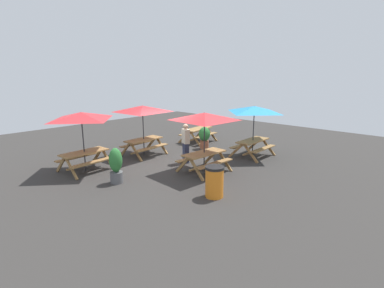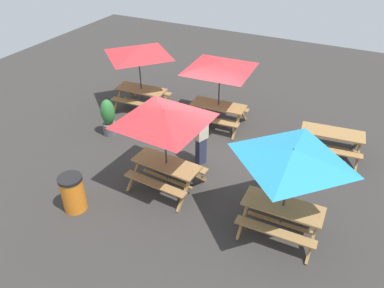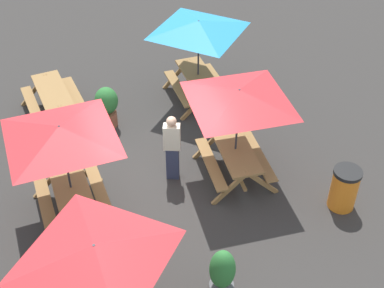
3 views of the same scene
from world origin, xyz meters
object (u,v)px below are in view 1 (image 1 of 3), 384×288
object	(u,v)px
picnic_table_4	(254,113)
picnic_table_0	(198,132)
picnic_table_3	(205,121)
potted_plant_1	(116,165)
picnic_table_1	(143,112)
person_standing	(186,142)
potted_plant_0	(204,137)
picnic_table_2	(82,120)
trash_bin_orange	(214,182)

from	to	relation	value
picnic_table_4	picnic_table_0	bearing A→B (deg)	81.97
picnic_table_3	picnic_table_4	size ratio (longest dim) A/B	1.21
potted_plant_1	picnic_table_1	bearing A→B (deg)	36.24
picnic_table_0	person_standing	bearing A→B (deg)	-152.38
potted_plant_0	picnic_table_2	bearing A→B (deg)	168.30
picnic_table_0	trash_bin_orange	world-z (taller)	trash_bin_orange
picnic_table_4	potted_plant_1	bearing A→B (deg)	164.00
picnic_table_4	person_standing	world-z (taller)	picnic_table_4
person_standing	trash_bin_orange	bearing A→B (deg)	-10.99
picnic_table_0	potted_plant_1	xyz separation A→B (m)	(-6.61, -2.05, 0.07)
picnic_table_4	person_standing	distance (m)	3.37
picnic_table_4	person_standing	xyz separation A→B (m)	(-2.78, 1.56, -1.10)
picnic_table_3	trash_bin_orange	size ratio (longest dim) A/B	2.88
picnic_table_4	trash_bin_orange	size ratio (longest dim) A/B	2.38
potted_plant_1	picnic_table_4	bearing A→B (deg)	-15.37
picnic_table_0	picnic_table_4	xyz separation A→B (m)	(-0.49, -3.74, 1.43)
picnic_table_3	person_standing	distance (m)	1.77
trash_bin_orange	picnic_table_4	bearing A→B (deg)	18.12
picnic_table_2	potted_plant_0	xyz separation A→B (m)	(5.78, -1.20, -1.37)
picnic_table_2	potted_plant_1	bearing A→B (deg)	-91.22
picnic_table_3	person_standing	bearing A→B (deg)	78.40
person_standing	picnic_table_0	bearing A→B (deg)	145.34
picnic_table_2	potted_plant_0	world-z (taller)	picnic_table_2
picnic_table_2	potted_plant_0	size ratio (longest dim) A/B	2.11
picnic_table_2	potted_plant_1	xyz separation A→B (m)	(0.06, -2.04, -1.35)
picnic_table_0	picnic_table_3	size ratio (longest dim) A/B	0.69
picnic_table_3	trash_bin_orange	bearing A→B (deg)	-128.27
picnic_table_2	picnic_table_3	xyz separation A→B (m)	(3.04, -3.50, 0.00)
picnic_table_2	picnic_table_4	world-z (taller)	same
picnic_table_0	person_standing	world-z (taller)	person_standing
picnic_table_2	picnic_table_3	bearing A→B (deg)	-52.00
trash_bin_orange	potted_plant_0	xyz separation A→B (m)	(4.36, 4.09, 0.12)
picnic_table_1	potted_plant_0	xyz separation A→B (m)	(2.80, -1.29, -1.37)
picnic_table_0	picnic_table_2	world-z (taller)	picnic_table_2
potted_plant_0	person_standing	distance (m)	2.58
picnic_table_0	potted_plant_1	bearing A→B (deg)	-168.89
potted_plant_0	picnic_table_4	bearing A→B (deg)	-80.84
picnic_table_4	potted_plant_0	world-z (taller)	picnic_table_4
trash_bin_orange	potted_plant_1	world-z (taller)	potted_plant_1
picnic_table_2	potted_plant_1	distance (m)	2.45
potted_plant_0	person_standing	size ratio (longest dim) A/B	0.66
picnic_table_4	potted_plant_1	xyz separation A→B (m)	(-6.13, 1.68, -1.35)
potted_plant_1	potted_plant_0	bearing A→B (deg)	8.42
person_standing	potted_plant_0	bearing A→B (deg)	133.91
trash_bin_orange	person_standing	world-z (taller)	person_standing
potted_plant_0	potted_plant_1	size ratio (longest dim) A/B	0.88
picnic_table_1	picnic_table_4	bearing A→B (deg)	-52.66
picnic_table_2	picnic_table_3	distance (m)	4.64
picnic_table_1	person_standing	distance (m)	2.56
potted_plant_0	potted_plant_1	bearing A→B (deg)	-171.58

